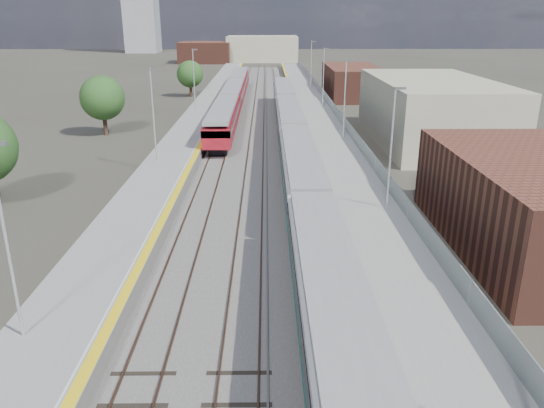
{
  "coord_description": "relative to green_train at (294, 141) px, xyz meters",
  "views": [
    {
      "loc": [
        -0.97,
        -9.32,
        12.4
      ],
      "look_at": [
        -0.65,
        19.39,
        2.2
      ],
      "focal_mm": 35.0,
      "sensor_mm": 36.0,
      "label": 1
    }
  ],
  "objects": [
    {
      "name": "ballast_bed",
      "position": [
        -3.75,
        16.28,
        -2.05
      ],
      "size": [
        10.5,
        155.0,
        0.06
      ],
      "primitive_type": "cube",
      "color": "#565451",
      "rests_on": "ground"
    },
    {
      "name": "tree_b",
      "position": [
        -20.15,
        12.31,
        1.99
      ],
      "size": [
        4.77,
        4.77,
        6.47
      ],
      "color": "#382619",
      "rests_on": "ground"
    },
    {
      "name": "green_train",
      "position": [
        0.0,
        0.0,
        0.0
      ],
      "size": [
        2.68,
        74.83,
        2.95
      ],
      "color": "black",
      "rests_on": "ground"
    },
    {
      "name": "platform_right",
      "position": [
        3.78,
        16.27,
        -1.55
      ],
      "size": [
        4.7,
        155.0,
        8.52
      ],
      "color": "slate",
      "rests_on": "ground"
    },
    {
      "name": "platform_left",
      "position": [
        -10.55,
        16.27,
        -1.56
      ],
      "size": [
        4.3,
        155.0,
        8.52
      ],
      "color": "slate",
      "rests_on": "ground"
    },
    {
      "name": "tree_c",
      "position": [
        -14.68,
        41.65,
        1.52
      ],
      "size": [
        4.23,
        4.23,
        5.73
      ],
      "color": "#382619",
      "rests_on": "ground"
    },
    {
      "name": "buildings",
      "position": [
        -19.62,
        102.38,
        8.62
      ],
      "size": [
        72.0,
        185.5,
        40.0
      ],
      "color": "brown",
      "rests_on": "ground"
    },
    {
      "name": "ground",
      "position": [
        -1.5,
        13.78,
        -2.08
      ],
      "size": [
        320.0,
        320.0,
        0.0
      ],
      "primitive_type": "plane",
      "color": "#47443A",
      "rests_on": "ground"
    },
    {
      "name": "tree_d",
      "position": [
        22.34,
        28.31,
        1.55
      ],
      "size": [
        4.26,
        4.26,
        5.77
      ],
      "color": "#382619",
      "rests_on": "ground"
    },
    {
      "name": "tracks",
      "position": [
        -3.15,
        17.96,
        -1.97
      ],
      "size": [
        8.96,
        160.0,
        0.17
      ],
      "color": "#4C3323",
      "rests_on": "ground"
    },
    {
      "name": "red_train",
      "position": [
        -7.0,
        28.4,
        -0.08
      ],
      "size": [
        2.68,
        54.49,
        3.39
      ],
      "color": "black",
      "rests_on": "ground"
    }
  ]
}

